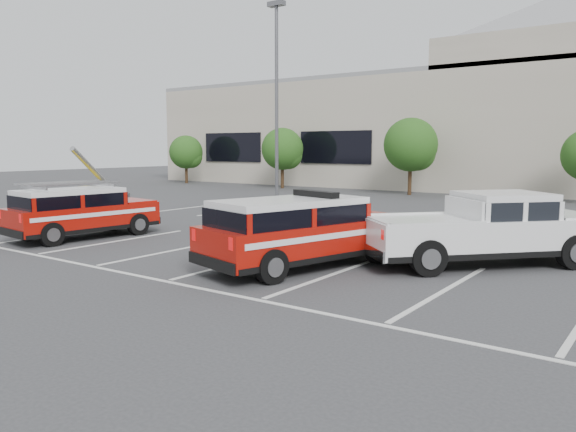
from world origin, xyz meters
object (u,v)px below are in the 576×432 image
(light_pole_left, at_px, (277,104))
(white_pickup, at_px, (485,236))
(utility_rig, at_px, (83,206))
(tree_far_left, at_px, (187,153))
(fire_chief_suv, at_px, (302,237))
(tree_mid_left, at_px, (412,147))
(tree_left, at_px, (284,150))
(convention_building, at_px, (536,123))
(ladder_suv, at_px, (81,216))

(light_pole_left, bearing_deg, white_pickup, -33.53)
(utility_rig, bearing_deg, tree_far_left, 105.94)
(tree_far_left, xyz_separation_m, fire_chief_suv, (26.55, -21.85, -1.72))
(tree_mid_left, bearing_deg, utility_rig, -106.76)
(tree_left, bearing_deg, convention_building, 33.05)
(tree_far_left, distance_m, tree_mid_left, 20.01)
(tree_mid_left, height_order, fire_chief_suv, tree_mid_left)
(tree_far_left, bearing_deg, light_pole_left, -30.71)
(fire_chief_suv, relative_size, white_pickup, 0.98)
(tree_mid_left, bearing_deg, light_pole_left, -107.10)
(light_pole_left, bearing_deg, fire_chief_suv, -50.77)
(tree_far_left, height_order, utility_rig, tree_far_left)
(tree_mid_left, relative_size, utility_rig, 1.16)
(tree_left, xyz_separation_m, light_pole_left, (6.91, -10.05, 2.41))
(tree_left, bearing_deg, tree_far_left, -180.00)
(tree_mid_left, height_order, utility_rig, tree_mid_left)
(convention_building, height_order, white_pickup, convention_building)
(tree_mid_left, height_order, white_pickup, tree_mid_left)
(tree_mid_left, relative_size, ladder_suv, 0.99)
(utility_rig, bearing_deg, tree_left, 82.02)
(light_pole_left, relative_size, fire_chief_suv, 1.78)
(tree_far_left, distance_m, white_pickup, 35.60)
(tree_mid_left, bearing_deg, tree_far_left, -180.00)
(convention_building, relative_size, ladder_suv, 12.20)
(convention_building, xyz_separation_m, fire_chief_suv, (1.46, -31.67, -3.94))
(convention_building, bearing_deg, tree_far_left, -158.63)
(utility_rig, bearing_deg, fire_chief_suv, -29.95)
(light_pole_left, bearing_deg, utility_rig, -106.41)
(light_pole_left, xyz_separation_m, utility_rig, (-2.82, -9.57, -4.58))
(light_pole_left, relative_size, utility_rig, 2.46)
(tree_far_left, xyz_separation_m, ladder_suv, (17.98, -22.33, -1.75))
(tree_far_left, height_order, ladder_suv, tree_far_left)
(tree_far_left, relative_size, white_pickup, 0.68)
(light_pole_left, distance_m, white_pickup, 16.51)
(convention_building, height_order, tree_mid_left, convention_building)
(white_pickup, bearing_deg, utility_rig, -134.34)
(tree_far_left, distance_m, ladder_suv, 28.72)
(ladder_suv, bearing_deg, white_pickup, 22.14)
(tree_mid_left, bearing_deg, convention_building, 62.60)
(tree_left, relative_size, light_pole_left, 0.43)
(tree_left, bearing_deg, fire_chief_suv, -52.86)
(white_pickup, height_order, utility_rig, utility_rig)
(light_pole_left, xyz_separation_m, fire_chief_suv, (9.64, -11.80, -4.41))
(white_pickup, relative_size, utility_rig, 1.40)
(convention_building, bearing_deg, ladder_suv, -102.47)
(light_pole_left, bearing_deg, ladder_suv, -85.01)
(tree_left, height_order, light_pole_left, light_pole_left)
(convention_building, bearing_deg, fire_chief_suv, -87.36)
(tree_left, xyz_separation_m, tree_mid_left, (10.00, 0.00, 0.27))
(ladder_suv, bearing_deg, fire_chief_suv, 9.32)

